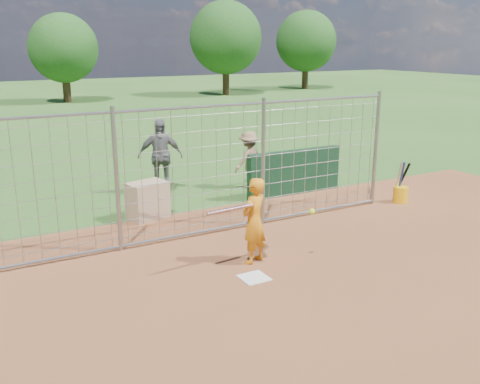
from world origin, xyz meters
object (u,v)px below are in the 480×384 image
bystander_c (249,160)px  equipment_bin (148,201)px  bystander_b (160,156)px  batter (254,221)px  bucket_with_bats (400,192)px

bystander_c → equipment_bin: bystander_c is taller
equipment_bin → bystander_b: bearing=47.4°
batter → bystander_c: 4.91m
bystander_b → bucket_with_bats: bearing=-17.2°
bystander_b → equipment_bin: (-0.98, -1.76, -0.54)m
batter → equipment_bin: batter is taller
bystander_b → bystander_c: bystander_b is taller
bystander_c → equipment_bin: 3.39m
bystander_c → bucket_with_bats: bearing=111.8°
batter → bystander_c: bearing=-143.9°
bystander_b → bucket_with_bats: size_ratio=1.92×
bystander_b → equipment_bin: size_ratio=2.34×
equipment_bin → batter: bearing=-89.4°
equipment_bin → bucket_with_bats: size_ratio=0.82×
batter → bystander_c: size_ratio=1.01×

